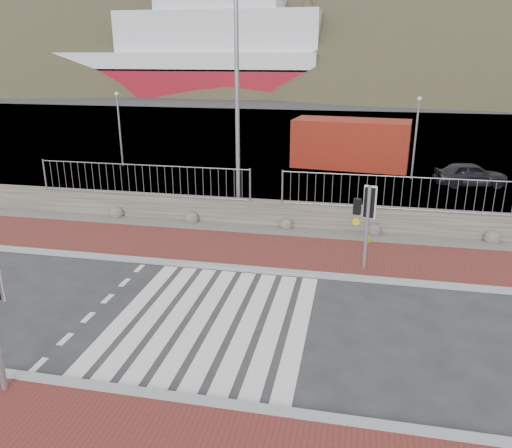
% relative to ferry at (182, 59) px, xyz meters
% --- Properties ---
extents(ground, '(220.00, 220.00, 0.00)m').
position_rel_ferry_xyz_m(ground, '(24.65, -67.90, -5.36)').
color(ground, '#28282B').
rests_on(ground, ground).
extents(sidewalk_far, '(40.00, 3.00, 0.08)m').
position_rel_ferry_xyz_m(sidewalk_far, '(24.65, -63.40, -5.32)').
color(sidewalk_far, maroon).
rests_on(sidewalk_far, ground).
extents(kerb_near, '(40.00, 0.25, 0.12)m').
position_rel_ferry_xyz_m(kerb_near, '(24.65, -70.90, -5.31)').
color(kerb_near, gray).
rests_on(kerb_near, ground).
extents(kerb_far, '(40.00, 0.25, 0.12)m').
position_rel_ferry_xyz_m(kerb_far, '(24.65, -64.90, -5.31)').
color(kerb_far, gray).
rests_on(kerb_far, ground).
extents(zebra_crossing, '(4.62, 5.60, 0.01)m').
position_rel_ferry_xyz_m(zebra_crossing, '(24.65, -67.90, -5.36)').
color(zebra_crossing, silver).
rests_on(zebra_crossing, ground).
extents(gravel_strip, '(40.00, 1.50, 0.06)m').
position_rel_ferry_xyz_m(gravel_strip, '(24.65, -61.40, -5.33)').
color(gravel_strip, '#59544C').
rests_on(gravel_strip, ground).
extents(stone_wall, '(40.00, 0.60, 0.90)m').
position_rel_ferry_xyz_m(stone_wall, '(24.65, -60.60, -4.91)').
color(stone_wall, '#4A453D').
rests_on(stone_wall, ground).
extents(railing, '(18.07, 0.07, 1.22)m').
position_rel_ferry_xyz_m(railing, '(24.65, -60.75, -3.54)').
color(railing, gray).
rests_on(railing, stone_wall).
extents(quay, '(120.00, 40.00, 0.50)m').
position_rel_ferry_xyz_m(quay, '(24.65, -40.00, -5.36)').
color(quay, '#4C4C4F').
rests_on(quay, ground).
extents(water, '(220.00, 50.00, 0.05)m').
position_rel_ferry_xyz_m(water, '(24.65, -5.00, -5.36)').
color(water, '#3F4C54').
rests_on(water, ground).
extents(ferry, '(50.00, 16.00, 20.00)m').
position_rel_ferry_xyz_m(ferry, '(0.00, 0.00, 0.00)').
color(ferry, maroon).
rests_on(ferry, ground).
extents(hills_backdrop, '(254.00, 90.00, 100.00)m').
position_rel_ferry_xyz_m(hills_backdrop, '(31.40, 20.00, -28.42)').
color(hills_backdrop, '#343620').
rests_on(hills_backdrop, ground).
extents(traffic_signal_far, '(0.64, 0.34, 2.59)m').
position_rel_ferry_xyz_m(traffic_signal_far, '(28.21, -64.19, -3.49)').
color(traffic_signal_far, gray).
rests_on(traffic_signal_far, ground).
extents(streetlight, '(1.93, 0.61, 9.18)m').
position_rel_ferry_xyz_m(streetlight, '(23.52, -59.83, -0.20)').
color(streetlight, gray).
rests_on(streetlight, ground).
extents(shipping_container, '(6.60, 3.35, 2.64)m').
position_rel_ferry_xyz_m(shipping_container, '(27.44, -49.67, -4.04)').
color(shipping_container, maroon).
rests_on(shipping_container, ground).
extents(car_a, '(3.56, 1.87, 1.15)m').
position_rel_ferry_xyz_m(car_a, '(33.30, -52.91, -4.78)').
color(car_a, black).
rests_on(car_a, ground).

